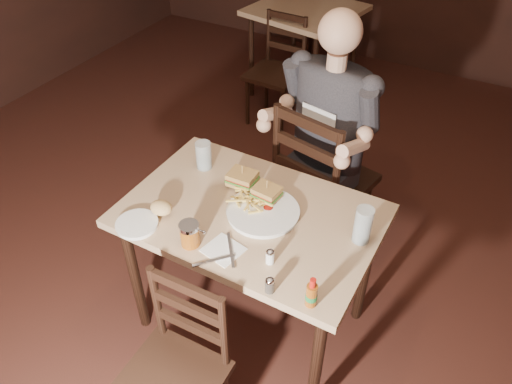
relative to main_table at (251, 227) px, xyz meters
The scene contains 24 objects.
room_shell 0.73m from the main_table, 84.58° to the right, with size 7.00×7.00×7.00m.
main_table is the anchor object (origin of this frame).
bg_table 2.52m from the main_table, 108.68° to the left, with size 0.92×0.92×0.77m.
chair_far 0.72m from the main_table, 82.94° to the left, with size 0.46×0.50×1.00m, color black, non-canonical shape.
chair_near 0.72m from the main_table, 89.34° to the right, with size 0.38×0.42×0.83m, color black, non-canonical shape.
bg_chair_far 3.05m from the main_table, 105.37° to the left, with size 0.44×0.48×0.96m, color black, non-canonical shape.
bg_chair_near 2.02m from the main_table, 113.71° to the left, with size 0.39×0.43×0.85m, color black, non-canonical shape.
diner 0.72m from the main_table, 83.32° to the left, with size 0.54×0.43×0.94m, color #353339, non-canonical shape.
dinner_plate 0.11m from the main_table, 18.61° to the left, with size 0.31×0.31×0.02m, color white.
sandwich_left 0.24m from the main_table, 130.66° to the left, with size 0.12×0.10×0.10m, color tan, non-canonical shape.
sandwich_right 0.19m from the main_table, 74.91° to the left, with size 0.11×0.09×0.10m, color tan, non-canonical shape.
fries_pile 0.14m from the main_table, 131.93° to the left, with size 0.24×0.17×0.04m, color #F0CD5F, non-canonical shape.
ketchup_dollop 0.14m from the main_table, 34.29° to the left, with size 0.04×0.04×0.01m, color maroon.
glass_left 0.43m from the main_table, 153.10° to the left, with size 0.08×0.08×0.14m, color silver.
glass_right 0.51m from the main_table, ahead, with size 0.07×0.07×0.17m, color silver.
hot_sauce 0.56m from the main_table, 37.16° to the right, with size 0.04×0.04×0.13m, color #86420F, non-canonical shape.
salt_shaker 0.32m from the main_table, 46.18° to the right, with size 0.03×0.03×0.06m, color white, non-canonical shape.
pepper_shaker 0.45m from the main_table, 51.65° to the right, with size 0.04×0.04×0.07m, color #38332D, non-canonical shape.
syrup_dispenser 0.34m from the main_table, 113.62° to the right, with size 0.08×0.08×0.11m, color #86420F, non-canonical shape.
napkin 0.26m from the main_table, 87.11° to the right, with size 0.14×0.13×0.00m, color white.
knife 0.26m from the main_table, 80.31° to the right, with size 0.01×0.19×0.00m, color silver.
fork 0.33m from the main_table, 88.02° to the right, with size 0.01×0.17×0.01m, color silver.
side_plate 0.50m from the main_table, 141.41° to the right, with size 0.17×0.17×0.01m, color white.
bread_roll 0.41m from the main_table, 149.04° to the right, with size 0.10×0.08×0.06m, color tan.
Camera 1 is at (0.78, -1.29, 2.24)m, focal length 35.00 mm.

